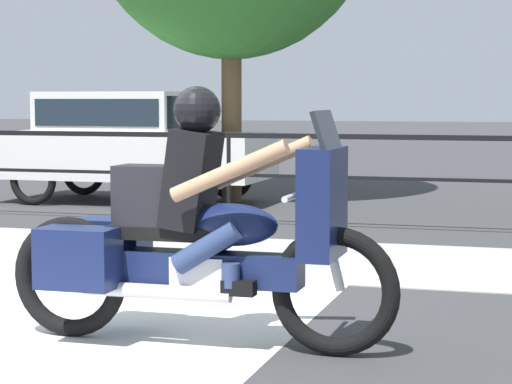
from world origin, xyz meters
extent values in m
cube|color=#A8A59E|center=(0.00, 3.40, 0.01)|extent=(44.00, 2.40, 0.01)
cube|color=silver|center=(0.42, -0.20, 0.00)|extent=(3.40, 6.00, 0.01)
cube|color=black|center=(0.00, 5.58, 1.09)|extent=(36.00, 0.04, 0.06)
cube|color=black|center=(0.00, 5.58, 0.61)|extent=(36.00, 0.03, 0.04)
cylinder|color=black|center=(0.00, 5.58, 0.56)|extent=(0.05, 0.05, 1.12)
torus|color=black|center=(2.47, -0.01, 0.39)|extent=(0.78, 0.11, 0.78)
torus|color=black|center=(0.74, -0.01, 0.39)|extent=(0.78, 0.11, 0.78)
cube|color=#141E47|center=(1.61, -0.01, 0.49)|extent=(1.32, 0.22, 0.20)
cube|color=silver|center=(1.64, -0.01, 0.44)|extent=(0.34, 0.26, 0.26)
ellipsoid|color=#141E47|center=(1.81, -0.01, 0.76)|extent=(0.61, 0.30, 0.26)
cube|color=black|center=(1.43, -0.01, 0.70)|extent=(0.76, 0.28, 0.08)
cube|color=#141E47|center=(2.39, -0.01, 0.91)|extent=(0.20, 0.52, 0.65)
cube|color=#1E232B|center=(2.41, -0.01, 1.34)|extent=(0.10, 0.44, 0.24)
cylinder|color=silver|center=(2.25, -0.01, 0.96)|extent=(0.04, 0.70, 0.04)
cylinder|color=silver|center=(1.40, -0.17, 0.36)|extent=(0.95, 0.09, 0.09)
cube|color=#141E47|center=(0.92, -0.25, 0.56)|extent=(0.48, 0.28, 0.37)
cube|color=#141E47|center=(0.92, 0.23, 0.56)|extent=(0.48, 0.28, 0.37)
cylinder|color=silver|center=(2.44, -0.01, 0.65)|extent=(0.18, 0.06, 0.52)
cube|color=black|center=(1.57, -0.01, 1.03)|extent=(0.32, 0.36, 0.63)
sphere|color=tan|center=(1.61, -0.01, 1.44)|extent=(0.23, 0.23, 0.23)
sphere|color=black|center=(1.61, -0.01, 1.46)|extent=(0.29, 0.29, 0.29)
cylinder|color=navy|center=(1.72, -0.16, 0.64)|extent=(0.44, 0.13, 0.34)
cylinder|color=navy|center=(1.87, -0.16, 0.48)|extent=(0.11, 0.11, 0.15)
cube|color=black|center=(1.92, -0.16, 0.41)|extent=(0.20, 0.10, 0.09)
cylinder|color=navy|center=(1.72, 0.14, 0.64)|extent=(0.44, 0.13, 0.34)
cylinder|color=navy|center=(1.87, 0.14, 0.48)|extent=(0.11, 0.11, 0.15)
cube|color=black|center=(1.92, 0.14, 0.41)|extent=(0.20, 0.10, 0.09)
cylinder|color=tan|center=(1.91, -0.31, 1.11)|extent=(0.72, 0.09, 0.38)
cylinder|color=tan|center=(1.91, 0.29, 1.11)|extent=(0.72, 0.09, 0.38)
cube|color=black|center=(1.27, -0.01, 0.92)|extent=(0.36, 0.27, 0.38)
cube|color=silver|center=(-2.18, 7.80, 0.70)|extent=(3.94, 1.75, 0.67)
cube|color=silver|center=(-2.42, 7.80, 1.33)|extent=(2.05, 1.54, 0.59)
cube|color=#19232D|center=(-1.41, 7.80, 1.33)|extent=(0.04, 1.36, 0.47)
cube|color=#19232D|center=(-2.42, 7.80, 1.33)|extent=(1.89, 1.57, 0.38)
torus|color=black|center=(-0.96, 7.00, 0.36)|extent=(0.73, 0.11, 0.73)
torus|color=black|center=(-0.96, 8.61, 0.36)|extent=(0.73, 0.11, 0.73)
torus|color=black|center=(-3.40, 7.00, 0.36)|extent=(0.73, 0.11, 0.73)
torus|color=black|center=(-3.40, 8.61, 0.36)|extent=(0.73, 0.11, 0.73)
cylinder|color=brown|center=(-0.85, 8.34, 1.35)|extent=(0.30, 0.30, 2.70)
camera|label=1|loc=(3.66, -5.72, 1.53)|focal=70.00mm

